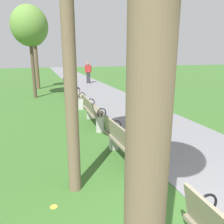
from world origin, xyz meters
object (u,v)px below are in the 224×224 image
at_px(park_bench_5, 68,86).
at_px(tree_4, 34,38).
at_px(pedestrian_walking, 88,72).
at_px(trash_bin, 69,91).
at_px(park_bench_4, 77,95).
at_px(park_bench_2, 124,142).
at_px(park_bench_3, 92,110).
at_px(tree_3, 29,26).

relative_size(park_bench_5, tree_4, 0.40).
xyz_separation_m(tree_4, pedestrian_walking, (3.78, 1.67, -2.31)).
relative_size(park_bench_5, trash_bin, 1.92).
bearing_deg(tree_4, park_bench_5, -61.60).
distance_m(park_bench_4, park_bench_5, 2.97).
distance_m(park_bench_4, tree_4, 6.72).
bearing_deg(park_bench_4, park_bench_2, -90.00).
xyz_separation_m(park_bench_5, trash_bin, (-0.15, -1.44, -0.06)).
xyz_separation_m(park_bench_3, tree_3, (-1.78, 5.57, 3.08)).
height_order(park_bench_5, trash_bin, park_bench_5).
height_order(park_bench_4, trash_bin, park_bench_4).
bearing_deg(tree_3, park_bench_2, -78.00).
distance_m(park_bench_2, park_bench_5, 8.70).
distance_m(park_bench_5, pedestrian_walking, 5.13).
height_order(park_bench_2, park_bench_3, same).
relative_size(tree_3, trash_bin, 5.45).
bearing_deg(park_bench_3, trash_bin, 91.89).
bearing_deg(tree_4, park_bench_4, -74.92).
distance_m(tree_3, pedestrian_walking, 6.86).
relative_size(park_bench_3, park_bench_4, 0.99).
xyz_separation_m(park_bench_3, trash_bin, (-0.15, 4.45, -0.06)).
bearing_deg(park_bench_3, pedestrian_walking, 78.27).
xyz_separation_m(park_bench_3, park_bench_4, (0.00, 2.93, 0.00)).
bearing_deg(park_bench_5, tree_4, 118.40).
xyz_separation_m(tree_3, trash_bin, (1.63, -1.12, -3.14)).
height_order(park_bench_3, pedestrian_walking, pedestrian_walking).
distance_m(pedestrian_walking, trash_bin, 6.51).
relative_size(park_bench_2, tree_4, 0.40).
distance_m(park_bench_3, park_bench_4, 2.93).
bearing_deg(tree_4, park_bench_3, -79.78).
relative_size(park_bench_4, tree_4, 0.40).
bearing_deg(pedestrian_walking, park_bench_5, -115.30).
bearing_deg(trash_bin, park_bench_4, -84.48).
height_order(park_bench_2, park_bench_5, same).
bearing_deg(park_bench_2, tree_4, 97.80).
bearing_deg(pedestrian_walking, tree_4, -156.15).
bearing_deg(park_bench_2, park_bench_3, 90.00).
bearing_deg(trash_bin, tree_4, 108.24).
xyz_separation_m(park_bench_4, tree_3, (-1.78, 2.64, 3.08)).
bearing_deg(tree_4, tree_3, -93.24).
bearing_deg(trash_bin, tree_3, 145.58).
bearing_deg(tree_3, park_bench_4, -56.05).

